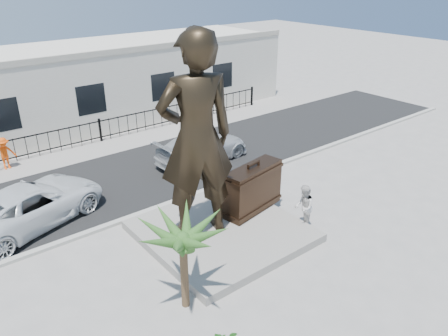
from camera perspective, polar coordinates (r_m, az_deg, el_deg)
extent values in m
plane|color=#9E9991|center=(15.10, 4.80, -10.47)|extent=(100.00, 100.00, 0.00)
cube|color=black|center=(20.82, -10.32, -0.30)|extent=(40.00, 7.00, 0.01)
cube|color=#A5A399|center=(18.08, -4.94, -3.84)|extent=(40.00, 0.25, 0.12)
cube|color=#9E9991|center=(24.17, -14.93, 2.87)|extent=(40.00, 2.50, 0.02)
cube|color=gray|center=(15.68, -0.30, -8.24)|extent=(5.20, 5.20, 0.30)
cube|color=black|center=(24.66, -15.85, 4.67)|extent=(22.00, 0.10, 1.20)
cube|color=silver|center=(28.00, -19.76, 9.96)|extent=(28.00, 7.00, 4.40)
imported|color=black|center=(13.92, -3.64, 3.92)|extent=(2.88, 2.30, 6.90)
cube|color=black|center=(16.29, 3.78, -2.70)|extent=(2.62, 1.23, 1.78)
imported|color=silver|center=(15.99, 10.37, -5.05)|extent=(1.03, 1.03, 1.69)
imported|color=silver|center=(17.53, -23.89, -4.38)|extent=(6.06, 4.19, 1.54)
imported|color=#AEB0B3|center=(21.27, -2.83, 2.72)|extent=(4.92, 2.17, 1.40)
imported|color=#FF520D|center=(22.76, -26.75, 1.72)|extent=(1.02, 0.61, 1.54)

